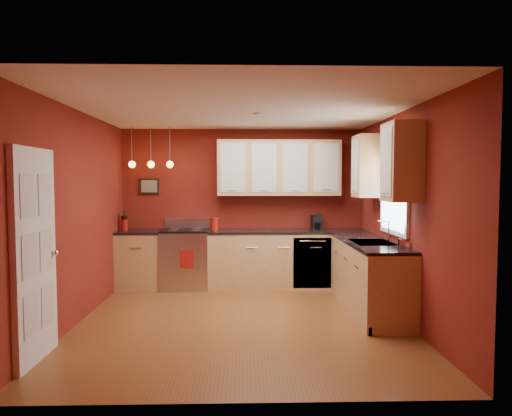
{
  "coord_description": "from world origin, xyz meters",
  "views": [
    {
      "loc": [
        0.03,
        -5.56,
        1.73
      ],
      "look_at": [
        0.2,
        1.0,
        1.35
      ],
      "focal_mm": 32.0,
      "sensor_mm": 36.0,
      "label": 1
    }
  ],
  "objects_px": {
    "sink": "(372,244)",
    "coffee_maker": "(317,222)",
    "soap_pump": "(402,241)",
    "gas_range": "(186,258)",
    "red_canister": "(214,224)"
  },
  "relations": [
    {
      "from": "gas_range",
      "to": "soap_pump",
      "type": "bearing_deg",
      "value": -36.04
    },
    {
      "from": "red_canister",
      "to": "soap_pump",
      "type": "xyz_separation_m",
      "value": [
        2.35,
        -2.01,
        -0.02
      ]
    },
    {
      "from": "coffee_maker",
      "to": "red_canister",
      "type": "bearing_deg",
      "value": 178.53
    },
    {
      "from": "sink",
      "to": "coffee_maker",
      "type": "height_order",
      "value": "sink"
    },
    {
      "from": "coffee_maker",
      "to": "soap_pump",
      "type": "xyz_separation_m",
      "value": [
        0.66,
        -2.2,
        -0.03
      ]
    },
    {
      "from": "gas_range",
      "to": "coffee_maker",
      "type": "height_order",
      "value": "coffee_maker"
    },
    {
      "from": "gas_range",
      "to": "soap_pump",
      "type": "xyz_separation_m",
      "value": [
        2.82,
        -2.05,
        0.54
      ]
    },
    {
      "from": "coffee_maker",
      "to": "sink",
      "type": "bearing_deg",
      "value": -82.21
    },
    {
      "from": "gas_range",
      "to": "coffee_maker",
      "type": "relative_size",
      "value": 4.73
    },
    {
      "from": "coffee_maker",
      "to": "soap_pump",
      "type": "distance_m",
      "value": 2.3
    },
    {
      "from": "sink",
      "to": "soap_pump",
      "type": "height_order",
      "value": "sink"
    },
    {
      "from": "red_canister",
      "to": "coffee_maker",
      "type": "height_order",
      "value": "coffee_maker"
    },
    {
      "from": "sink",
      "to": "soap_pump",
      "type": "xyz_separation_m",
      "value": [
        0.2,
        -0.55,
        0.11
      ]
    },
    {
      "from": "red_canister",
      "to": "coffee_maker",
      "type": "xyz_separation_m",
      "value": [
        1.68,
        0.19,
        0.0
      ]
    },
    {
      "from": "gas_range",
      "to": "sink",
      "type": "distance_m",
      "value": 3.05
    }
  ]
}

